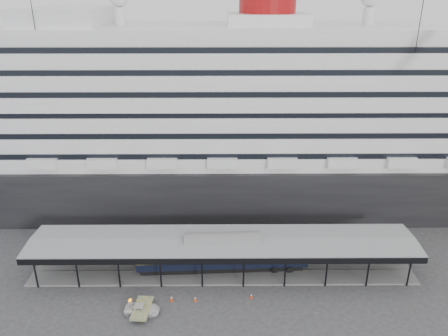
{
  "coord_description": "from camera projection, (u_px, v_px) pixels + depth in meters",
  "views": [
    {
      "loc": [
        -0.18,
        -49.63,
        38.8
      ],
      "look_at": [
        0.2,
        8.0,
        15.15
      ],
      "focal_mm": 35.0,
      "sensor_mm": 36.0,
      "label": 1
    }
  ],
  "objects": [
    {
      "name": "cruise_ship",
      "position": [
        222.0,
        105.0,
        83.29
      ],
      "size": [
        130.0,
        30.0,
        43.9
      ],
      "color": "black",
      "rests_on": "ground"
    },
    {
      "name": "pullman_carriage",
      "position": [
        222.0,
        252.0,
        64.15
      ],
      "size": [
        25.1,
        4.37,
        24.52
      ],
      "rotation": [
        0.0,
        0.0,
        0.05
      ],
      "color": "black",
      "rests_on": "ground"
    },
    {
      "name": "traffic_cone_mid",
      "position": [
        195.0,
        299.0,
        58.52
      ],
      "size": [
        0.45,
        0.45,
        0.69
      ],
      "rotation": [
        0.0,
        0.0,
        0.32
      ],
      "color": "#F4430D",
      "rests_on": "ground"
    },
    {
      "name": "traffic_cone_left",
      "position": [
        171.0,
        298.0,
        58.51
      ],
      "size": [
        0.53,
        0.53,
        0.8
      ],
      "rotation": [
        0.0,
        0.0,
        0.37
      ],
      "color": "red",
      "rests_on": "ground"
    },
    {
      "name": "port_truck",
      "position": [
        142.0,
        309.0,
        56.19
      ],
      "size": [
        4.62,
        2.39,
        1.25
      ],
      "primitive_type": "imported",
      "rotation": [
        0.0,
        0.0,
        1.5
      ],
      "color": "silver",
      "rests_on": "ground"
    },
    {
      "name": "ground",
      "position": [
        223.0,
        290.0,
        60.65
      ],
      "size": [
        200.0,
        200.0,
        0.0
      ],
      "primitive_type": "plane",
      "color": "#323235",
      "rests_on": "ground"
    },
    {
      "name": "traffic_cone_right",
      "position": [
        251.0,
        296.0,
        59.07
      ],
      "size": [
        0.43,
        0.43,
        0.69
      ],
      "rotation": [
        0.0,
        0.0,
        0.24
      ],
      "color": "red",
      "rests_on": "ground"
    },
    {
      "name": "platform_canopy",
      "position": [
        223.0,
        256.0,
        64.38
      ],
      "size": [
        56.0,
        9.18,
        5.3
      ],
      "color": "slate",
      "rests_on": "ground"
    }
  ]
}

